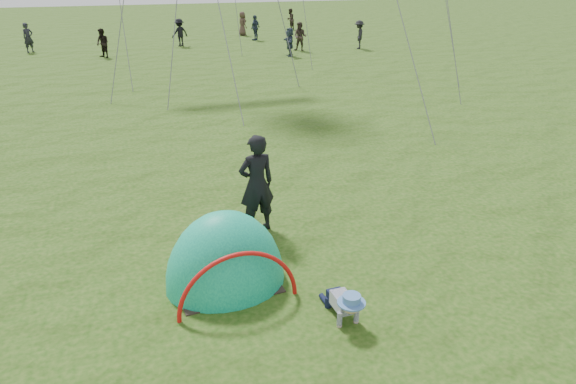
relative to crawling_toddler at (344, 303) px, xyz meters
name	(u,v)px	position (x,y,z in m)	size (l,w,h in m)	color
ground	(306,309)	(-0.44, 0.40, -0.28)	(140.00, 140.00, 0.00)	#163C0A
crawling_toddler	(344,303)	(0.00, 0.00, 0.00)	(0.51, 0.74, 0.56)	black
popup_tent	(226,282)	(-1.42, 1.49, -0.28)	(1.95, 1.61, 2.53)	#098469
standing_adult	(257,184)	(-0.42, 3.11, 0.69)	(0.71, 0.47, 1.94)	black
crowd_person_1	(103,43)	(-2.90, 25.94, 0.51)	(0.77, 0.60, 1.58)	black
crowd_person_3	(180,33)	(1.85, 29.10, 0.57)	(1.10, 0.63, 1.70)	black
crowd_person_6	(28,38)	(-7.06, 29.42, 0.57)	(0.62, 0.41, 1.71)	black
crowd_person_7	(290,19)	(11.72, 35.78, 0.53)	(0.79, 0.62, 1.63)	#2B211E
crowd_person_8	(255,28)	(7.22, 30.26, 0.56)	(0.99, 0.41, 1.68)	#273046
crowd_person_9	(359,35)	(12.22, 24.27, 0.57)	(1.10, 0.63, 1.71)	black
crowd_person_10	(242,24)	(7.06, 33.23, 0.57)	(0.83, 0.54, 1.69)	#423028
crowd_person_11	(290,42)	(7.20, 22.99, 0.51)	(1.46, 0.47, 1.58)	#273243
crowd_person_13	(300,37)	(8.47, 24.67, 0.56)	(0.82, 0.64, 1.68)	#362B26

